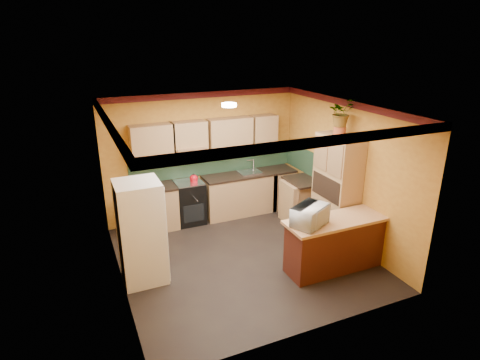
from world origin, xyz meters
The scene contains 15 objects.
room_shell centered at (0.02, 0.28, 2.09)m, with size 4.24×4.24×2.72m.
base_cabinets_back centered at (0.19, 1.80, 0.44)m, with size 3.65×0.60×0.88m, color #A27655.
countertop_back centered at (0.19, 1.80, 0.90)m, with size 3.65×0.62×0.04m, color black.
stove centered at (-0.44, 1.80, 0.46)m, with size 0.58×0.58×0.91m, color black.
kettle centered at (-0.34, 1.75, 1.00)m, with size 0.17×0.17×0.18m, color #B70C17, non-canonical shape.
sink centered at (0.96, 1.80, 0.94)m, with size 0.48×0.40×0.03m, color silver.
base_cabinets_right centered at (1.80, 0.94, 0.44)m, with size 0.60×0.80×0.88m, color #A27655.
countertop_right centered at (1.80, 0.94, 0.90)m, with size 0.62×0.80×0.04m, color black.
fridge centered at (-1.75, 0.05, 0.85)m, with size 0.68×0.66×1.70m, color white.
pantry centered at (1.85, -0.12, 1.05)m, with size 0.48×0.90×2.10m, color #A27655.
fern_pot centered at (1.85, -0.07, 2.18)m, with size 0.22×0.22×0.16m, color #9B4525.
fern centered at (1.85, -0.07, 2.51)m, with size 0.45×0.39×0.50m, color #A27655.
breakfast_bar centered at (1.35, -0.93, 0.44)m, with size 1.80×0.55×0.88m, color #512313.
bar_top centered at (1.35, -0.93, 0.91)m, with size 1.90×0.65×0.05m, color tan.
microwave centered at (0.74, -0.93, 1.09)m, with size 0.60×0.40×0.33m, color white.
Camera 1 is at (-2.59, -5.78, 3.80)m, focal length 30.00 mm.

